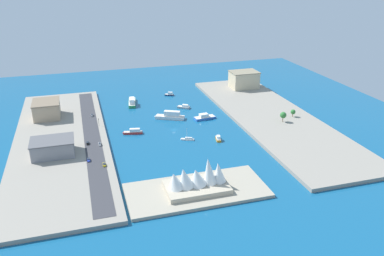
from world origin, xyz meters
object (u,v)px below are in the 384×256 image
yacht_sleek_gray (184,107)px  water_taxi_orange (218,138)px  ferry_green_doubledeck (132,102)px  van_white (100,144)px  apartment_midrise_tan (47,109)px  taxi_yellow_cab (104,164)px  tugboat_red (133,132)px  warehouse_low_gray (53,147)px  traffic_light_waterfront (99,121)px  ferry_white_commuter (170,116)px  hatchback_blue (88,160)px  sedan_silver (92,115)px  office_block_beige (244,80)px  opera_landmark (196,179)px  suv_black (88,143)px  sailboat_small_white (188,139)px  catamaran_blue (205,117)px  patrol_launch_navy (170,94)px

yacht_sleek_gray → water_taxi_orange: water_taxi_orange is taller
ferry_green_doubledeck → van_white: 101.63m
apartment_midrise_tan → taxi_yellow_cab: bearing=110.4°
tugboat_red → taxi_yellow_cab: size_ratio=3.25×
warehouse_low_gray → van_white: size_ratio=5.80×
warehouse_low_gray → apartment_midrise_tan: (6.97, -79.96, 1.55)m
water_taxi_orange → traffic_light_waterfront: bearing=-29.9°
ferry_white_commuter → hatchback_blue: (74.81, 68.81, 0.99)m
water_taxi_orange → sedan_silver: sedan_silver is taller
office_block_beige → opera_landmark: bearing=59.0°
ferry_white_commuter → warehouse_low_gray: size_ratio=0.90×
tugboat_red → taxi_yellow_cab: bearing=62.9°
yacht_sleek_gray → opera_landmark: size_ratio=0.33×
apartment_midrise_tan → yacht_sleek_gray: bearing=177.9°
ferry_white_commuter → suv_black: bearing=28.6°
ferry_green_doubledeck → sailboat_small_white: 102.27m
ferry_white_commuter → office_block_beige: bearing=-147.4°
sedan_silver → opera_landmark: size_ratio=0.12×
catamaran_blue → patrol_launch_navy: catamaran_blue is taller
ferry_green_doubledeck → van_white: bearing=67.8°
patrol_launch_navy → traffic_light_waterfront: size_ratio=1.54×
ferry_green_doubledeck → office_block_beige: size_ratio=0.99×
ferry_white_commuter → sailboat_small_white: bearing=92.2°
suv_black → office_block_beige: bearing=-149.1°
catamaran_blue → office_block_beige: office_block_beige is taller
van_white → sedan_silver: (1.81, -64.34, 0.04)m
van_white → yacht_sleek_gray: bearing=-140.9°
suv_black → ferry_green_doubledeck: bearing=-117.7°
office_block_beige → hatchback_blue: office_block_beige is taller
ferry_green_doubledeck → van_white: (38.37, 94.10, 1.11)m
ferry_green_doubledeck → opera_landmark: opera_landmark is taller
catamaran_blue → warehouse_low_gray: (127.09, 42.71, 6.80)m
ferry_green_doubledeck → catamaran_blue: bearing=134.0°
sailboat_small_white → office_block_beige: 147.34m
water_taxi_orange → office_block_beige: office_block_beige is taller
ferry_green_doubledeck → taxi_yellow_cab: size_ratio=5.68×
water_taxi_orange → van_white: van_white is taller
ferry_green_doubledeck → ferry_white_commuter: size_ratio=1.09×
catamaran_blue → sailboat_small_white: 48.45m
sailboat_small_white → traffic_light_waterfront: 78.42m
yacht_sleek_gray → ferry_green_doubledeck: (46.02, -25.41, 1.16)m
sailboat_small_white → apartment_midrise_tan: bearing=-35.9°
ferry_white_commuter → hatchback_blue: ferry_white_commuter is taller
sedan_silver → ferry_green_doubledeck: bearing=-143.5°
sedan_silver → ferry_white_commuter: bearing=163.9°
hatchback_blue → office_block_beige: bearing=-142.7°
catamaran_blue → water_taxi_orange: (4.18, 47.00, -0.21)m
tugboat_red → warehouse_low_gray: warehouse_low_gray is taller
yacht_sleek_gray → water_taxi_orange: bearing=94.2°
traffic_light_waterfront → apartment_midrise_tan: bearing=-38.8°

